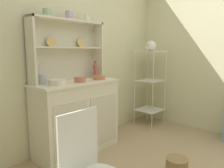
% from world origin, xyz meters
% --- Properties ---
extents(wall_back, '(3.84, 0.05, 2.50)m').
position_xyz_m(wall_back, '(0.00, 1.62, 1.25)').
color(wall_back, beige).
rests_on(wall_back, ground).
extents(hutch_cabinet, '(1.04, 0.45, 0.86)m').
position_xyz_m(hutch_cabinet, '(-0.17, 1.37, 0.44)').
color(hutch_cabinet, silver).
rests_on(hutch_cabinet, ground).
extents(hutch_shelf_unit, '(0.97, 0.18, 0.71)m').
position_xyz_m(hutch_shelf_unit, '(-0.17, 1.53, 1.27)').
color(hutch_shelf_unit, beige).
rests_on(hutch_shelf_unit, hutch_cabinet).
extents(bakers_rack, '(0.40, 0.36, 1.21)m').
position_xyz_m(bakers_rack, '(1.26, 1.27, 0.74)').
color(bakers_rack, silver).
rests_on(bakers_rack, ground).
extents(wire_chair, '(0.36, 0.36, 0.85)m').
position_xyz_m(wire_chair, '(-0.92, 0.31, 0.52)').
color(wire_chair, white).
rests_on(wire_chair, ground).
extents(floor_basket, '(0.22, 0.22, 0.17)m').
position_xyz_m(floor_basket, '(0.17, 0.24, 0.08)').
color(floor_basket, '#93754C').
rests_on(floor_basket, ground).
extents(cup_sage_0, '(0.10, 0.08, 0.08)m').
position_xyz_m(cup_sage_0, '(-0.44, 1.49, 1.61)').
color(cup_sage_0, '#9EB78E').
rests_on(cup_sage_0, hutch_shelf_unit).
extents(cup_lilac_1, '(0.08, 0.07, 0.09)m').
position_xyz_m(cup_lilac_1, '(-0.16, 1.49, 1.62)').
color(cup_lilac_1, '#B79ECC').
rests_on(cup_lilac_1, hutch_shelf_unit).
extents(cup_cream_2, '(0.08, 0.07, 0.09)m').
position_xyz_m(cup_cream_2, '(0.12, 1.49, 1.62)').
color(cup_cream_2, silver).
rests_on(cup_cream_2, hutch_shelf_unit).
extents(bowl_mixing_large, '(0.18, 0.18, 0.06)m').
position_xyz_m(bowl_mixing_large, '(-0.47, 1.29, 0.89)').
color(bowl_mixing_large, silver).
rests_on(bowl_mixing_large, hutch_cabinet).
extents(bowl_floral_medium, '(0.13, 0.13, 0.06)m').
position_xyz_m(bowl_floral_medium, '(-0.17, 1.29, 0.89)').
color(bowl_floral_medium, '#C67556').
rests_on(bowl_floral_medium, hutch_cabinet).
extents(bowl_cream_small, '(0.15, 0.15, 0.05)m').
position_xyz_m(bowl_cream_small, '(0.13, 1.29, 0.88)').
color(bowl_cream_small, '#C67556').
rests_on(bowl_cream_small, hutch_cabinet).
extents(jam_bottle, '(0.05, 0.05, 0.22)m').
position_xyz_m(jam_bottle, '(0.21, 1.45, 0.95)').
color(jam_bottle, '#B74C47').
rests_on(jam_bottle, hutch_cabinet).
extents(utensil_jar, '(0.08, 0.08, 0.23)m').
position_xyz_m(utensil_jar, '(-0.56, 1.45, 0.91)').
color(utensil_jar, '#B2B7C6').
rests_on(utensil_jar, hutch_cabinet).
extents(porcelain_teapot, '(0.25, 0.16, 0.18)m').
position_xyz_m(porcelain_teapot, '(1.26, 1.27, 1.29)').
color(porcelain_teapot, white).
rests_on(porcelain_teapot, bakers_rack).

